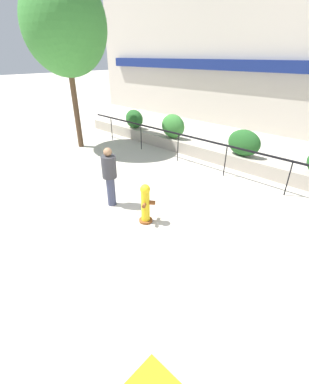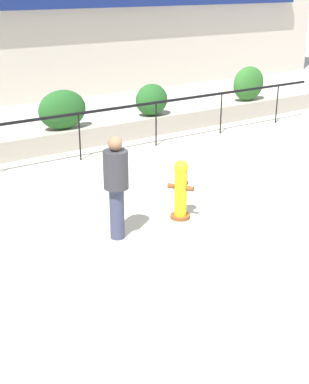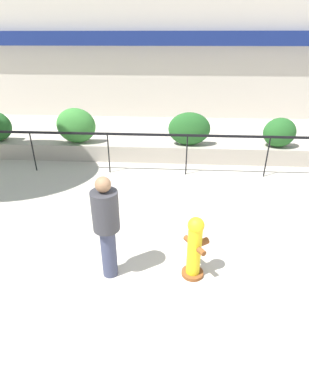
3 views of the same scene
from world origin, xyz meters
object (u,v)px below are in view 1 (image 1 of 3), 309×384
at_px(fire_hydrant, 146,203).
at_px(street_tree, 64,26).
at_px(hedge_bush_0, 134,119).
at_px(pedestrian, 110,174).
at_px(hedge_bush_1, 173,126).
at_px(hedge_bush_2, 244,143).

height_order(fire_hydrant, street_tree, street_tree).
height_order(hedge_bush_0, street_tree, street_tree).
bearing_deg(pedestrian, hedge_bush_0, 131.76).
relative_size(fire_hydrant, pedestrian, 0.62).
bearing_deg(hedge_bush_1, fire_hydrant, -56.59).
height_order(street_tree, pedestrian, street_tree).
distance_m(fire_hydrant, street_tree, 8.27).
bearing_deg(street_tree, pedestrian, -23.73).
distance_m(hedge_bush_2, fire_hydrant, 5.10).
xyz_separation_m(fire_hydrant, street_tree, (-6.69, 2.29, 4.29)).
bearing_deg(fire_hydrant, hedge_bush_2, 89.15).
bearing_deg(hedge_bush_1, hedge_bush_0, 180.00).
bearing_deg(hedge_bush_0, hedge_bush_1, 0.00).
bearing_deg(hedge_bush_0, pedestrian, -48.24).
bearing_deg(pedestrian, street_tree, 156.27).
distance_m(hedge_bush_1, pedestrian, 5.53).
xyz_separation_m(hedge_bush_1, fire_hydrant, (3.35, -5.08, -0.47)).
bearing_deg(hedge_bush_1, hedge_bush_2, 0.00).
distance_m(hedge_bush_0, hedge_bush_2, 6.01).
relative_size(street_tree, pedestrian, 3.88).
xyz_separation_m(hedge_bush_0, street_tree, (-0.75, -2.80, 3.88)).
relative_size(hedge_bush_1, street_tree, 0.18).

